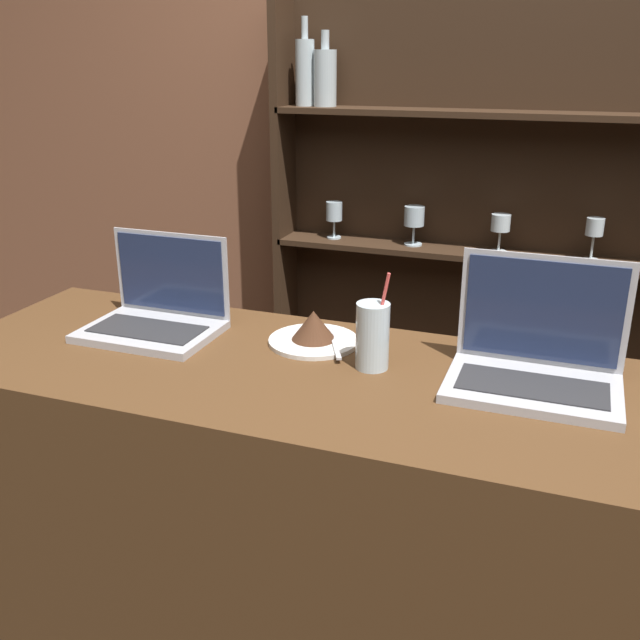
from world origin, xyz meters
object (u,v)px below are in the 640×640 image
Objects in this scene: laptop_far at (536,358)px; water_glass at (373,336)px; laptop_near at (158,311)px; cake_plate at (314,331)px.

water_glass is at bearing -174.44° from laptop_far.
water_glass is (0.53, -0.03, 0.02)m from laptop_near.
water_glass is at bearing -3.66° from laptop_near.
cake_plate is (0.37, 0.05, -0.02)m from laptop_near.
laptop_near is 0.85m from laptop_far.
laptop_far is (0.85, -0.00, 0.01)m from laptop_near.
laptop_near reaches higher than water_glass.
laptop_far is 1.61× the size of cake_plate.
water_glass is (0.16, -0.08, 0.04)m from cake_plate.
cake_plate is 0.98× the size of water_glass.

